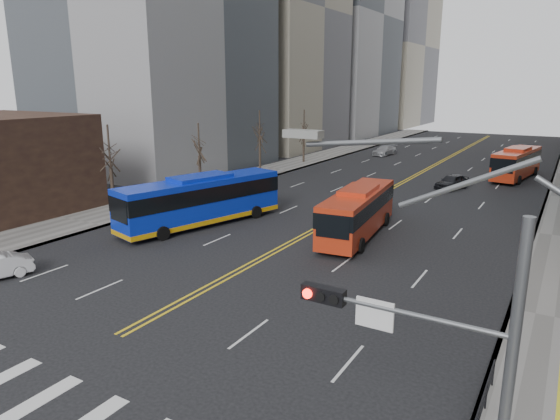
% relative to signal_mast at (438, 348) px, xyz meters
% --- Properties ---
extents(ground, '(220.00, 220.00, 0.00)m').
position_rel_signal_mast_xyz_m(ground, '(-13.77, -2.00, -4.86)').
color(ground, black).
extents(sidewalk_left, '(5.00, 130.00, 0.15)m').
position_rel_signal_mast_xyz_m(sidewalk_left, '(-30.27, 43.00, -4.78)').
color(sidewalk_left, '#65625E').
rests_on(sidewalk_left, ground).
extents(crosswalk, '(26.70, 4.00, 0.01)m').
position_rel_signal_mast_xyz_m(crosswalk, '(-13.77, -2.00, -4.85)').
color(crosswalk, silver).
rests_on(crosswalk, ground).
extents(centerline, '(0.55, 100.00, 0.01)m').
position_rel_signal_mast_xyz_m(centerline, '(-13.77, 53.00, -4.85)').
color(centerline, gold).
rests_on(centerline, ground).
extents(signal_mast, '(5.37, 0.37, 9.39)m').
position_rel_signal_mast_xyz_m(signal_mast, '(0.00, 0.00, 0.00)').
color(signal_mast, slate).
rests_on(signal_mast, ground).
extents(pedestrian_railing, '(0.06, 6.06, 1.02)m').
position_rel_signal_mast_xyz_m(pedestrian_railing, '(0.53, 4.00, -4.03)').
color(pedestrian_railing, black).
rests_on(pedestrian_railing, sidewalk_right).
extents(street_trees, '(35.20, 47.20, 7.60)m').
position_rel_signal_mast_xyz_m(street_trees, '(-20.94, 32.55, 0.02)').
color(street_trees, '#31271E').
rests_on(street_trees, ground).
extents(blue_bus, '(6.27, 13.58, 3.84)m').
position_rel_signal_mast_xyz_m(blue_bus, '(-21.80, 18.47, -2.84)').
color(blue_bus, '#0D2BC9').
rests_on(blue_bus, ground).
extents(red_bus_near, '(3.68, 11.21, 3.50)m').
position_rel_signal_mast_xyz_m(red_bus_near, '(-10.51, 21.78, -2.91)').
color(red_bus_near, red).
rests_on(red_bus_near, ground).
extents(red_bus_far, '(4.21, 11.55, 3.58)m').
position_rel_signal_mast_xyz_m(red_bus_far, '(-3.43, 51.84, -2.87)').
color(red_bus_far, red).
rests_on(red_bus_far, ground).
extents(car_dark_mid, '(3.14, 4.85, 1.54)m').
position_rel_signal_mast_xyz_m(car_dark_mid, '(-8.35, 42.06, -4.09)').
color(car_dark_mid, black).
rests_on(car_dark_mid, ground).
extents(car_silver, '(2.72, 5.33, 1.48)m').
position_rel_signal_mast_xyz_m(car_silver, '(-22.77, 63.07, -4.12)').
color(car_silver, '#A3A3A8').
rests_on(car_silver, ground).
extents(car_dark_far, '(2.18, 4.00, 1.06)m').
position_rel_signal_mast_xyz_m(car_dark_far, '(-6.05, 74.41, -4.32)').
color(car_dark_far, black).
rests_on(car_dark_far, ground).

